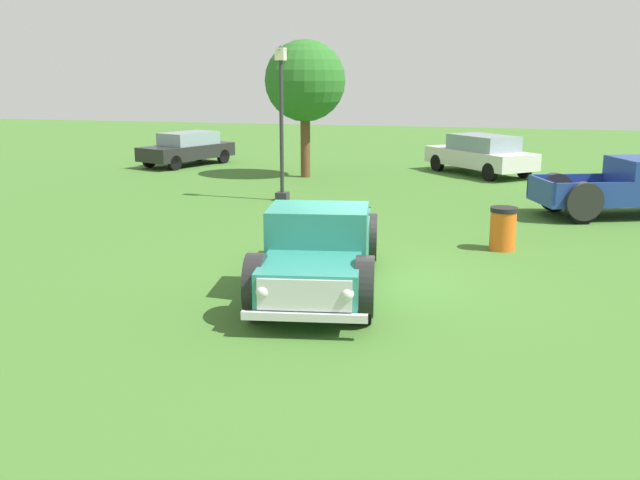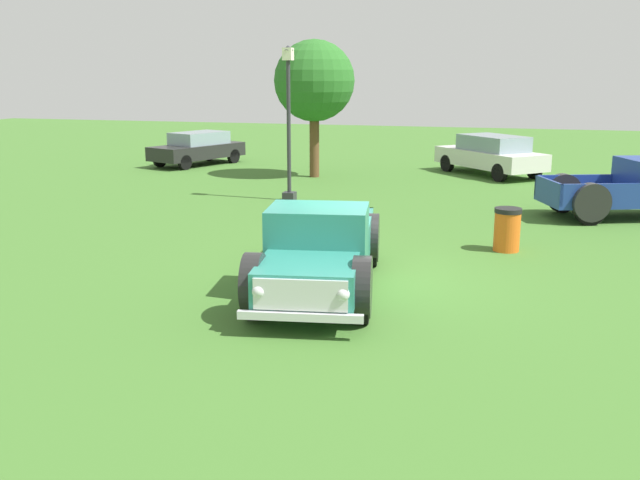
{
  "view_description": "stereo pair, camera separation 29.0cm",
  "coord_description": "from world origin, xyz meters",
  "px_view_note": "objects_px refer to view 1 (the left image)",
  "views": [
    {
      "loc": [
        2.66,
        -12.66,
        3.79
      ],
      "look_at": [
        -0.49,
        -0.73,
        0.9
      ],
      "focal_mm": 39.94,
      "sensor_mm": 36.0,
      "label": 1
    },
    {
      "loc": [
        2.94,
        -12.58,
        3.79
      ],
      "look_at": [
        -0.49,
        -0.73,
        0.9
      ],
      "focal_mm": 39.94,
      "sensor_mm": 36.0,
      "label": 2
    }
  ],
  "objects_px": {
    "sedan_distant_b": "(481,154)",
    "pickup_truck_foreground": "(318,254)",
    "trash_can": "(503,228)",
    "oak_tree_east": "(305,81)",
    "sedan_distant_a": "(187,148)",
    "lamp_post_near": "(281,121)"
  },
  "relations": [
    {
      "from": "sedan_distant_a",
      "to": "oak_tree_east",
      "type": "distance_m",
      "value": 6.73
    },
    {
      "from": "pickup_truck_foreground",
      "to": "sedan_distant_a",
      "type": "distance_m",
      "value": 18.92
    },
    {
      "from": "pickup_truck_foreground",
      "to": "trash_can",
      "type": "height_order",
      "value": "pickup_truck_foreground"
    },
    {
      "from": "sedan_distant_b",
      "to": "oak_tree_east",
      "type": "bearing_deg",
      "value": -159.79
    },
    {
      "from": "sedan_distant_a",
      "to": "sedan_distant_b",
      "type": "distance_m",
      "value": 12.08
    },
    {
      "from": "pickup_truck_foreground",
      "to": "oak_tree_east",
      "type": "relative_size",
      "value": 1.06
    },
    {
      "from": "sedan_distant_b",
      "to": "trash_can",
      "type": "relative_size",
      "value": 4.82
    },
    {
      "from": "sedan_distant_b",
      "to": "lamp_post_near",
      "type": "distance_m",
      "value": 9.4
    },
    {
      "from": "sedan_distant_a",
      "to": "trash_can",
      "type": "height_order",
      "value": "sedan_distant_a"
    },
    {
      "from": "trash_can",
      "to": "oak_tree_east",
      "type": "bearing_deg",
      "value": 126.71
    },
    {
      "from": "pickup_truck_foreground",
      "to": "oak_tree_east",
      "type": "bearing_deg",
      "value": 106.78
    },
    {
      "from": "trash_can",
      "to": "oak_tree_east",
      "type": "distance_m",
      "value": 12.58
    },
    {
      "from": "lamp_post_near",
      "to": "oak_tree_east",
      "type": "relative_size",
      "value": 0.92
    },
    {
      "from": "pickup_truck_foreground",
      "to": "oak_tree_east",
      "type": "xyz_separation_m",
      "value": [
        -4.22,
        13.99,
        2.76
      ]
    },
    {
      "from": "sedan_distant_a",
      "to": "sedan_distant_b",
      "type": "relative_size",
      "value": 0.98
    },
    {
      "from": "sedan_distant_b",
      "to": "pickup_truck_foreground",
      "type": "bearing_deg",
      "value": -97.31
    },
    {
      "from": "sedan_distant_b",
      "to": "lamp_post_near",
      "type": "relative_size",
      "value": 1.0
    },
    {
      "from": "sedan_distant_b",
      "to": "lamp_post_near",
      "type": "xyz_separation_m",
      "value": [
        -5.61,
        -7.37,
        1.61
      ]
    },
    {
      "from": "pickup_truck_foreground",
      "to": "sedan_distant_a",
      "type": "relative_size",
      "value": 1.19
    },
    {
      "from": "sedan_distant_b",
      "to": "trash_can",
      "type": "xyz_separation_m",
      "value": [
        0.99,
        -12.12,
        -0.32
      ]
    },
    {
      "from": "sedan_distant_a",
      "to": "lamp_post_near",
      "type": "bearing_deg",
      "value": -47.74
    },
    {
      "from": "sedan_distant_a",
      "to": "oak_tree_east",
      "type": "bearing_deg",
      "value": -19.78
    }
  ]
}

